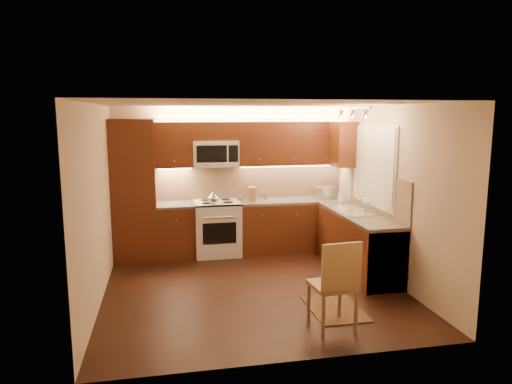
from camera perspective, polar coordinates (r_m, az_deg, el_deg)
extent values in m
cube|color=black|center=(6.60, -0.35, -11.59)|extent=(4.00, 4.00, 0.01)
cube|color=beige|center=(6.16, -0.38, 10.67)|extent=(4.00, 4.00, 0.01)
cube|color=tan|center=(8.21, -3.00, 1.59)|extent=(4.00, 0.01, 2.50)
cube|color=tan|center=(4.36, 4.64, -5.43)|extent=(4.00, 0.01, 2.50)
cube|color=tan|center=(6.21, -18.81, -1.44)|extent=(0.01, 4.00, 2.50)
cube|color=tan|center=(6.92, 16.13, -0.24)|extent=(0.01, 4.00, 2.50)
cube|color=#47200F|center=(7.86, -14.67, 0.20)|extent=(0.70, 0.60, 2.30)
cube|color=#47200F|center=(7.99, -9.71, -4.75)|extent=(0.62, 0.60, 0.86)
cube|color=#3A3735|center=(7.89, -9.80, -1.58)|extent=(0.62, 0.60, 0.04)
cube|color=#47200F|center=(8.29, 4.50, -4.13)|extent=(1.92, 0.60, 0.86)
cube|color=#3A3735|center=(8.19, 4.54, -1.07)|extent=(1.92, 0.60, 0.04)
cube|color=#47200F|center=(7.32, 12.30, -6.15)|extent=(0.60, 2.00, 0.86)
cube|color=#3A3735|center=(7.21, 12.42, -2.70)|extent=(0.60, 2.00, 0.04)
cube|color=silver|center=(6.71, 14.69, -7.67)|extent=(0.58, 0.60, 0.84)
cube|color=tan|center=(8.26, -0.59, 1.30)|extent=(3.30, 0.02, 0.60)
cube|color=tan|center=(7.27, 14.60, -0.12)|extent=(0.02, 2.00, 0.60)
cube|color=#47200F|center=(7.89, -10.02, 5.70)|extent=(0.62, 0.35, 0.75)
cube|color=#47200F|center=(8.19, 4.39, 5.95)|extent=(1.92, 0.35, 0.75)
cube|color=#47200F|center=(7.93, -5.04, 7.42)|extent=(0.76, 0.35, 0.31)
cube|color=#47200F|center=(8.04, 10.64, 5.75)|extent=(0.35, 0.50, 0.75)
cube|color=silver|center=(7.35, 14.19, 3.15)|extent=(0.03, 1.44, 1.24)
cube|color=silver|center=(7.34, 14.05, 3.15)|extent=(0.02, 1.36, 1.16)
cube|color=silver|center=(7.00, 11.74, 9.99)|extent=(0.04, 1.20, 0.03)
cube|color=silver|center=(8.36, 8.23, -0.04)|extent=(0.40, 0.32, 0.22)
cube|color=olive|center=(8.03, -0.48, -0.24)|extent=(0.13, 0.19, 0.24)
cylinder|color=silver|center=(8.15, -1.88, -0.62)|extent=(0.05, 0.05, 0.09)
cylinder|color=brown|center=(8.17, 1.21, -0.62)|extent=(0.04, 0.04, 0.09)
cylinder|color=silver|center=(8.13, -1.86, -0.65)|extent=(0.06, 0.06, 0.09)
cylinder|color=#AA7133|center=(8.18, 0.01, -0.57)|extent=(0.05, 0.05, 0.10)
imported|color=white|center=(8.08, 10.46, -0.44)|extent=(0.13, 0.13, 0.21)
cube|color=black|center=(6.01, 9.56, -13.82)|extent=(0.62, 0.92, 0.01)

